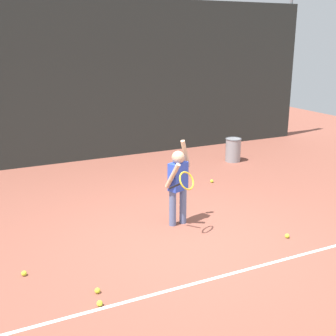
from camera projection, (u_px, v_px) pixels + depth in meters
name	position (u px, v px, depth m)	size (l,w,h in m)	color
ground_plane	(193.00, 238.00, 6.55)	(20.00, 20.00, 0.00)	brown
court_line_baseline	(235.00, 273.00, 5.58)	(9.00, 0.05, 0.00)	white
back_fence_windscreen	(91.00, 81.00, 10.28)	(11.97, 0.08, 3.75)	#282D2B
fence_post_2	(90.00, 78.00, 10.31)	(0.09, 0.09, 3.90)	slate
fence_post_3	(199.00, 74.00, 11.53)	(0.09, 0.09, 3.90)	slate
fence_post_4	(286.00, 70.00, 12.75)	(0.09, 0.09, 3.90)	slate
tennis_player	(178.00, 181.00, 6.81)	(0.55, 0.76, 1.35)	slate
ball_hopper	(233.00, 150.00, 10.51)	(0.38, 0.38, 0.56)	gray
tennis_ball_0	(97.00, 291.00, 5.13)	(0.07, 0.07, 0.07)	#CCE033
tennis_ball_1	(100.00, 303.00, 4.88)	(0.07, 0.07, 0.07)	#CCE033
tennis_ball_3	(212.00, 181.00, 9.02)	(0.07, 0.07, 0.07)	#CCE033
tennis_ball_6	(24.00, 273.00, 5.50)	(0.07, 0.07, 0.07)	#CCE033
tennis_ball_7	(287.00, 236.00, 6.54)	(0.07, 0.07, 0.07)	#CCE033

